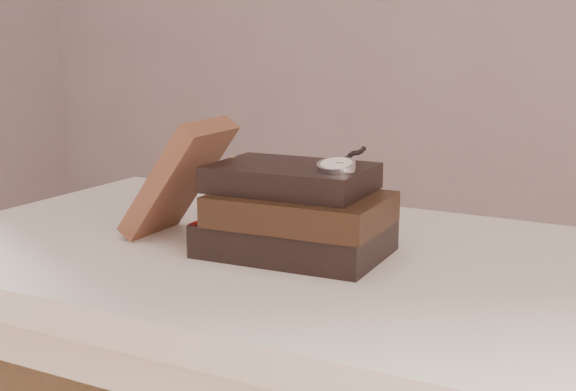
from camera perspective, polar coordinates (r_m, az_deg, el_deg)
The scene contains 5 objects.
table at distance 1.08m, azimuth -0.02°, elevation -8.44°, with size 1.00×0.60×0.75m.
book_stack at distance 1.01m, azimuth 0.56°, elevation -1.28°, with size 0.24×0.17×0.11m.
journal at distance 1.10m, azimuth -7.76°, elevation 1.24°, with size 0.03×0.11×0.18m, color #48271B.
pocket_watch at distance 0.97m, azimuth 3.56°, elevation 2.19°, with size 0.05×0.15×0.02m.
eyeglasses at distance 1.11m, azimuth -1.56°, elevation 0.53°, with size 0.10×0.11×0.05m.
Camera 1 is at (0.49, -0.54, 1.04)m, focal length 50.09 mm.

